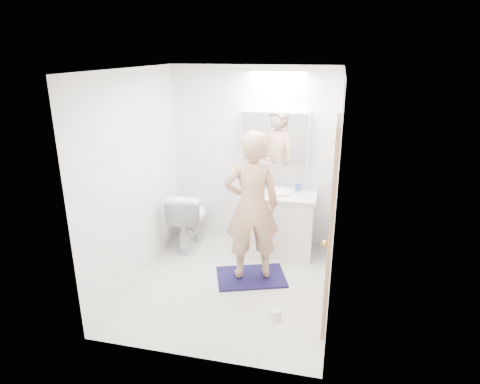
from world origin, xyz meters
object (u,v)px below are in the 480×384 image
(toilet, at_px, (189,218))
(toothbrush_cup, at_px, (298,188))
(soap_bottle_a, at_px, (263,180))
(toilet_paper_roll, at_px, (276,314))
(person, at_px, (252,206))
(soap_bottle_b, at_px, (268,182))
(vanity_cabinet, at_px, (279,224))
(medicine_cabinet, at_px, (275,138))

(toilet, bearing_deg, toothbrush_cup, -172.92)
(soap_bottle_a, distance_m, toilet_paper_roll, 1.92)
(person, bearing_deg, soap_bottle_b, -111.49)
(vanity_cabinet, xyz_separation_m, person, (-0.21, -0.78, 0.52))
(soap_bottle_b, bearing_deg, toilet_paper_roll, -77.36)
(soap_bottle_b, height_order, toilet_paper_roll, soap_bottle_b)
(medicine_cabinet, height_order, soap_bottle_a, medicine_cabinet)
(medicine_cabinet, height_order, toothbrush_cup, medicine_cabinet)
(medicine_cabinet, bearing_deg, toilet, -163.52)
(soap_bottle_a, height_order, toilet_paper_roll, soap_bottle_a)
(soap_bottle_a, bearing_deg, toothbrush_cup, 1.24)
(vanity_cabinet, bearing_deg, medicine_cabinet, 117.44)
(person, distance_m, toothbrush_cup, 1.03)
(vanity_cabinet, bearing_deg, toothbrush_cup, 36.26)
(toilet, relative_size, soap_bottle_b, 4.90)
(medicine_cabinet, distance_m, soap_bottle_a, 0.59)
(medicine_cabinet, distance_m, person, 1.16)
(toilet, height_order, toothbrush_cup, toothbrush_cup)
(vanity_cabinet, height_order, person, person)
(vanity_cabinet, height_order, medicine_cabinet, medicine_cabinet)
(medicine_cabinet, distance_m, toothbrush_cup, 0.72)
(medicine_cabinet, relative_size, person, 0.51)
(person, height_order, soap_bottle_b, person)
(vanity_cabinet, xyz_separation_m, medicine_cabinet, (-0.11, 0.21, 1.11))
(medicine_cabinet, distance_m, toilet_paper_roll, 2.26)
(person, bearing_deg, toilet, -53.36)
(person, height_order, toilet_paper_roll, person)
(vanity_cabinet, xyz_separation_m, toilet_paper_roll, (0.20, -1.49, -0.34))
(toothbrush_cup, bearing_deg, medicine_cabinet, 171.31)
(person, xyz_separation_m, soap_bottle_b, (0.03, 0.96, -0.01))
(soap_bottle_a, distance_m, soap_bottle_b, 0.08)
(soap_bottle_a, height_order, soap_bottle_b, soap_bottle_a)
(toothbrush_cup, relative_size, toilet_paper_roll, 0.84)
(soap_bottle_b, distance_m, toilet_paper_roll, 1.91)
(soap_bottle_a, relative_size, toilet_paper_roll, 2.05)
(soap_bottle_a, xyz_separation_m, toilet_paper_roll, (0.44, -1.64, -0.88))
(soap_bottle_a, bearing_deg, vanity_cabinet, -31.65)
(vanity_cabinet, height_order, toothbrush_cup, toothbrush_cup)
(vanity_cabinet, height_order, soap_bottle_b, soap_bottle_b)
(soap_bottle_a, xyz_separation_m, toothbrush_cup, (0.46, 0.01, -0.07))
(vanity_cabinet, bearing_deg, soap_bottle_b, 134.65)
(person, distance_m, soap_bottle_b, 0.96)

